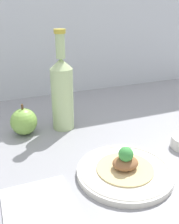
{
  "coord_description": "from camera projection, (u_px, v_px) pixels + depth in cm",
  "views": [
    {
      "loc": [
        -20.41,
        -54.41,
        37.88
      ],
      "look_at": [
        3.15,
        4.69,
        10.69
      ],
      "focal_mm": 42.0,
      "sensor_mm": 36.0,
      "label": 1
    }
  ],
  "objects": [
    {
      "name": "apple",
      "position": [
        24.0,
        122.0,
        0.79
      ],
      "size": [
        8.12,
        8.12,
        9.68
      ],
      "color": "#84B74C",
      "rests_on": "ground_plane"
    },
    {
      "name": "cider_bottle",
      "position": [
        62.0,
        92.0,
        0.8
      ],
      "size": [
        6.81,
        6.81,
        30.55
      ],
      "color": "#B7D18E",
      "rests_on": "ground_plane"
    },
    {
      "name": "napkin",
      "position": [
        40.0,
        206.0,
        0.52
      ],
      "size": [
        14.12,
        15.69,
        0.8
      ],
      "color": "white",
      "rests_on": "ground_plane"
    },
    {
      "name": "ground_plane",
      "position": [
        85.0,
        164.0,
        0.69
      ],
      "size": [
        180.0,
        110.0,
        4.0
      ],
      "primitive_type": "cube",
      "color": "gray"
    },
    {
      "name": "plate",
      "position": [
        125.0,
        171.0,
        0.62
      ],
      "size": [
        22.62,
        22.62,
        1.69
      ],
      "color": "silver",
      "rests_on": "ground_plane"
    },
    {
      "name": "plated_food",
      "position": [
        125.0,
        163.0,
        0.61
      ],
      "size": [
        13.42,
        13.42,
        5.87
      ],
      "color": "#D6BC7F",
      "rests_on": "plate"
    }
  ]
}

